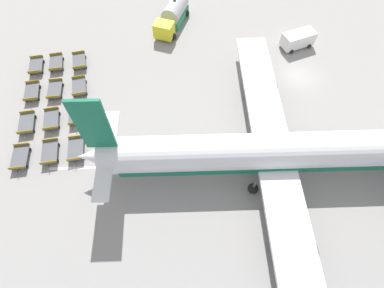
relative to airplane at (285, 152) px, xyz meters
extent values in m
plane|color=gray|center=(-12.87, 5.10, -2.85)|extent=(500.00, 500.00, 0.00)
cylinder|color=white|center=(0.00, 0.61, 0.19)|extent=(3.63, 36.76, 3.62)
cone|color=white|center=(0.00, -17.78, 0.19)|extent=(3.44, 4.35, 3.44)
cube|color=#146B4C|center=(0.00, -17.10, 5.14)|extent=(0.28, 2.72, 6.27)
cube|color=white|center=(0.00, -17.03, 0.73)|extent=(9.76, 1.49, 0.24)
cube|color=white|center=(0.00, -0.87, -0.63)|extent=(34.87, 3.73, 0.44)
cylinder|color=#333338|center=(9.13, -0.46, -1.61)|extent=(2.37, 3.08, 2.37)
cylinder|color=#333338|center=(-9.13, -0.47, -1.61)|extent=(2.37, 3.08, 2.37)
cube|color=#146B4C|center=(0.00, 0.61, -0.45)|extent=(3.70, 33.09, 0.65)
cylinder|color=#56565B|center=(2.71, -3.07, -1.52)|extent=(0.24, 0.24, 1.60)
sphere|color=black|center=(2.71, -3.07, -2.32)|extent=(1.06, 1.06, 1.06)
cylinder|color=#56565B|center=(-2.71, -3.07, -1.52)|extent=(0.24, 0.24, 1.60)
sphere|color=black|center=(-2.71, -3.07, -2.32)|extent=(1.06, 1.06, 1.06)
cube|color=yellow|center=(-20.79, -12.19, -1.42)|extent=(2.70, 3.04, 2.04)
cube|color=#2D8C5B|center=(-24.96, -10.67, -2.26)|extent=(5.54, 4.08, 1.17)
cylinder|color=#ADB2B7|center=(-24.96, -10.67, -1.07)|extent=(5.31, 4.01, 2.54)
sphere|color=#333338|center=(-24.96, -10.67, 0.20)|extent=(0.44, 0.44, 0.44)
sphere|color=black|center=(-21.45, -13.23, -2.40)|extent=(0.90, 0.90, 0.90)
sphere|color=black|center=(-20.63, -10.98, -2.40)|extent=(0.90, 0.90, 0.90)
sphere|color=black|center=(-26.75, -11.30, -2.40)|extent=(0.90, 0.90, 0.90)
sphere|color=black|center=(-25.92, -9.04, -2.40)|extent=(0.90, 0.90, 0.90)
cube|color=white|center=(-18.62, 5.97, -1.68)|extent=(3.41, 4.79, 1.81)
cube|color=#1E232D|center=(-19.38, 7.97, -1.36)|extent=(1.61, 0.68, 0.63)
sphere|color=black|center=(-18.24, 7.63, -2.55)|extent=(0.60, 0.60, 0.60)
sphere|color=black|center=(-20.01, 6.96, -2.55)|extent=(0.60, 0.60, 0.60)
sphere|color=black|center=(-17.24, 4.98, -2.55)|extent=(0.60, 0.60, 0.60)
sphere|color=black|center=(-19.00, 4.31, -2.55)|extent=(0.60, 0.60, 0.60)
cube|color=#515459|center=(-15.36, -28.74, -2.30)|extent=(3.14, 2.06, 0.10)
cube|color=olive|center=(-13.96, -28.53, -2.09)|extent=(0.33, 1.62, 0.32)
cube|color=olive|center=(-16.77, -28.96, -2.09)|extent=(0.33, 1.62, 0.32)
cube|color=#333338|center=(-13.57, -28.47, -2.42)|extent=(0.70, 0.17, 0.06)
sphere|color=black|center=(-14.25, -29.27, -2.67)|extent=(0.36, 0.36, 0.36)
sphere|color=black|center=(-14.46, -27.90, -2.67)|extent=(0.36, 0.36, 0.36)
sphere|color=black|center=(-16.27, -29.59, -2.67)|extent=(0.36, 0.36, 0.36)
sphere|color=black|center=(-16.48, -28.22, -2.67)|extent=(0.36, 0.36, 0.36)
cube|color=#515459|center=(-10.84, -28.14, -2.30)|extent=(3.15, 2.07, 0.10)
cube|color=olive|center=(-9.44, -27.92, -2.09)|extent=(0.33, 1.62, 0.32)
cube|color=olive|center=(-12.25, -28.36, -2.09)|extent=(0.33, 1.62, 0.32)
cube|color=#333338|center=(-9.05, -27.86, -2.42)|extent=(0.70, 0.17, 0.06)
sphere|color=black|center=(-9.72, -28.67, -2.67)|extent=(0.36, 0.36, 0.36)
sphere|color=black|center=(-9.94, -27.30, -2.67)|extent=(0.36, 0.36, 0.36)
sphere|color=black|center=(-11.75, -28.99, -2.67)|extent=(0.36, 0.36, 0.36)
sphere|color=black|center=(-11.96, -27.62, -2.67)|extent=(0.36, 0.36, 0.36)
cube|color=#515459|center=(-6.10, -27.54, -2.30)|extent=(3.14, 2.06, 0.10)
cube|color=olive|center=(-4.69, -27.32, -2.09)|extent=(0.33, 1.62, 0.32)
cube|color=olive|center=(-7.50, -27.76, -2.09)|extent=(0.33, 1.62, 0.32)
cube|color=#333338|center=(-4.30, -27.26, -2.42)|extent=(0.70, 0.17, 0.06)
sphere|color=black|center=(-4.98, -28.07, -2.67)|extent=(0.36, 0.36, 0.36)
sphere|color=black|center=(-5.19, -26.70, -2.67)|extent=(0.36, 0.36, 0.36)
sphere|color=black|center=(-7.00, -28.38, -2.67)|extent=(0.36, 0.36, 0.36)
sphere|color=black|center=(-7.21, -27.01, -2.67)|extent=(0.36, 0.36, 0.36)
cube|color=#515459|center=(-1.65, -27.05, -2.30)|extent=(3.08, 1.92, 0.10)
cube|color=olive|center=(-0.23, -26.91, -2.09)|extent=(0.25, 1.63, 0.32)
cube|color=olive|center=(-3.06, -27.20, -2.09)|extent=(0.25, 1.63, 0.32)
cube|color=#333338|center=(0.16, -26.87, -2.42)|extent=(0.70, 0.13, 0.06)
sphere|color=black|center=(-0.56, -27.64, -2.67)|extent=(0.36, 0.36, 0.36)
sphere|color=black|center=(-0.70, -26.26, -2.67)|extent=(0.36, 0.36, 0.36)
sphere|color=black|center=(-2.59, -27.85, -2.67)|extent=(0.36, 0.36, 0.36)
sphere|color=black|center=(-2.74, -26.47, -2.67)|extent=(0.36, 0.36, 0.36)
cube|color=#515459|center=(-15.81, -26.25, -2.30)|extent=(3.17, 2.13, 0.10)
cube|color=olive|center=(-14.40, -26.00, -2.09)|extent=(0.37, 1.62, 0.32)
cube|color=olive|center=(-17.21, -26.50, -2.09)|extent=(0.37, 1.62, 0.32)
cube|color=#333338|center=(-14.02, -25.93, -2.42)|extent=(0.70, 0.18, 0.06)
sphere|color=black|center=(-14.67, -26.75, -2.67)|extent=(0.36, 0.36, 0.36)
sphere|color=black|center=(-14.92, -25.39, -2.67)|extent=(0.36, 0.36, 0.36)
sphere|color=black|center=(-16.69, -27.12, -2.67)|extent=(0.36, 0.36, 0.36)
sphere|color=black|center=(-16.94, -25.75, -2.67)|extent=(0.36, 0.36, 0.36)
cube|color=#515459|center=(-11.10, -25.42, -2.30)|extent=(3.08, 1.91, 0.10)
cube|color=olive|center=(-9.68, -25.28, -2.09)|extent=(0.24, 1.63, 0.32)
cube|color=olive|center=(-12.52, -25.56, -2.09)|extent=(0.24, 1.63, 0.32)
cube|color=#333338|center=(-9.29, -25.24, -2.42)|extent=(0.70, 0.13, 0.06)
sphere|color=black|center=(-10.01, -26.01, -2.67)|extent=(0.36, 0.36, 0.36)
sphere|color=black|center=(-10.15, -24.63, -2.67)|extent=(0.36, 0.36, 0.36)
sphere|color=black|center=(-12.05, -26.21, -2.67)|extent=(0.36, 0.36, 0.36)
sphere|color=black|center=(-12.19, -24.83, -2.67)|extent=(0.36, 0.36, 0.36)
cube|color=#515459|center=(-6.52, -24.85, -2.30)|extent=(3.17, 2.12, 0.10)
cube|color=olive|center=(-5.11, -24.60, -2.09)|extent=(0.36, 1.62, 0.32)
cube|color=olive|center=(-7.92, -25.10, -2.09)|extent=(0.36, 1.62, 0.32)
cube|color=#333338|center=(-4.73, -24.53, -2.42)|extent=(0.70, 0.18, 0.06)
sphere|color=black|center=(-5.39, -25.35, -2.67)|extent=(0.36, 0.36, 0.36)
sphere|color=black|center=(-5.63, -23.99, -2.67)|extent=(0.36, 0.36, 0.36)
sphere|color=black|center=(-7.40, -25.71, -2.67)|extent=(0.36, 0.36, 0.36)
sphere|color=black|center=(-7.65, -24.34, -2.67)|extent=(0.36, 0.36, 0.36)
cube|color=#515459|center=(-2.16, -24.06, -2.30)|extent=(3.13, 2.04, 0.10)
cube|color=olive|center=(-0.75, -23.85, -2.09)|extent=(0.32, 1.62, 0.32)
cube|color=olive|center=(-3.57, -24.27, -2.09)|extent=(0.32, 1.62, 0.32)
cube|color=#333338|center=(-0.37, -23.80, -2.42)|extent=(0.70, 0.16, 0.06)
sphere|color=black|center=(-1.05, -24.60, -2.67)|extent=(0.36, 0.36, 0.36)
sphere|color=black|center=(-1.25, -23.23, -2.67)|extent=(0.36, 0.36, 0.36)
sphere|color=black|center=(-3.07, -24.90, -2.67)|extent=(0.36, 0.36, 0.36)
sphere|color=black|center=(-3.27, -23.52, -2.67)|extent=(0.36, 0.36, 0.36)
cube|color=#515459|center=(-16.04, -23.30, -2.30)|extent=(3.20, 2.19, 0.10)
cube|color=olive|center=(-14.64, -23.01, -2.09)|extent=(0.41, 1.61, 0.32)
cube|color=olive|center=(-17.43, -23.59, -2.09)|extent=(0.41, 1.61, 0.32)
cube|color=#333338|center=(-14.26, -22.93, -2.42)|extent=(0.70, 0.20, 0.06)
sphere|color=black|center=(-14.89, -23.77, -2.67)|extent=(0.36, 0.36, 0.36)
sphere|color=black|center=(-15.17, -22.42, -2.67)|extent=(0.36, 0.36, 0.36)
sphere|color=black|center=(-16.90, -24.19, -2.67)|extent=(0.36, 0.36, 0.36)
sphere|color=black|center=(-17.18, -22.83, -2.67)|extent=(0.36, 0.36, 0.36)
cube|color=#515459|center=(-11.50, -22.54, -2.30)|extent=(3.19, 2.17, 0.10)
cube|color=olive|center=(-10.10, -22.26, -2.09)|extent=(0.40, 1.61, 0.32)
cube|color=olive|center=(-12.90, -22.81, -2.09)|extent=(0.40, 1.61, 0.32)
cube|color=#333338|center=(-9.72, -22.18, -2.42)|extent=(0.70, 0.20, 0.06)
sphere|color=black|center=(-10.36, -23.02, -2.67)|extent=(0.36, 0.36, 0.36)
sphere|color=black|center=(-10.63, -21.66, -2.67)|extent=(0.36, 0.36, 0.36)
sphere|color=black|center=(-12.37, -23.42, -2.67)|extent=(0.36, 0.36, 0.36)
sphere|color=black|center=(-12.64, -22.06, -2.67)|extent=(0.36, 0.36, 0.36)
cube|color=#515459|center=(-7.15, -22.14, -2.30)|extent=(3.14, 2.06, 0.10)
cube|color=olive|center=(-5.74, -21.92, -2.09)|extent=(0.33, 1.62, 0.32)
cube|color=olive|center=(-8.56, -22.36, -2.09)|extent=(0.33, 1.62, 0.32)
cube|color=#333338|center=(-5.36, -21.86, -2.42)|extent=(0.70, 0.17, 0.06)
sphere|color=black|center=(-6.03, -22.67, -2.67)|extent=(0.36, 0.36, 0.36)
sphere|color=black|center=(-6.24, -21.30, -2.67)|extent=(0.36, 0.36, 0.36)
sphere|color=black|center=(-8.05, -22.99, -2.67)|extent=(0.36, 0.36, 0.36)
sphere|color=black|center=(-8.27, -21.62, -2.67)|extent=(0.36, 0.36, 0.36)
cube|color=#515459|center=(-2.47, -21.37, -2.30)|extent=(3.11, 2.00, 0.10)
cube|color=olive|center=(-1.06, -21.18, -2.09)|extent=(0.29, 1.63, 0.32)
cube|color=olive|center=(-3.88, -21.55, -2.09)|extent=(0.29, 1.63, 0.32)
cube|color=#333338|center=(-0.67, -21.13, -2.42)|extent=(0.70, 0.15, 0.06)
sphere|color=black|center=(-1.37, -21.92, -2.67)|extent=(0.36, 0.36, 0.36)
sphere|color=black|center=(-1.55, -20.55, -2.67)|extent=(0.36, 0.36, 0.36)
sphere|color=black|center=(-3.40, -22.19, -2.67)|extent=(0.36, 0.36, 0.36)
sphere|color=black|center=(-3.58, -20.81, -2.67)|extent=(0.36, 0.36, 0.36)
cube|color=white|center=(-0.42, -8.59, -2.84)|extent=(0.30, 30.69, 0.01)
camera|label=1|loc=(14.55, -9.47, 24.93)|focal=28.00mm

